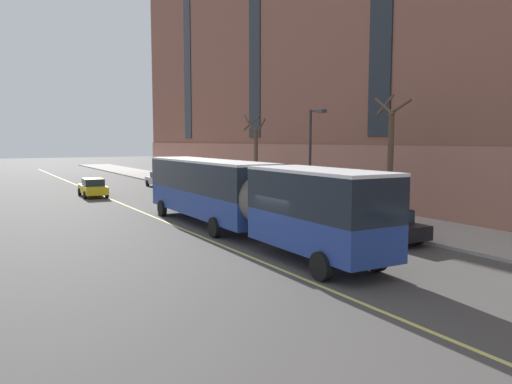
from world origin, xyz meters
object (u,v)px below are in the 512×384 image
at_px(parked_car_silver_5, 160,179).
at_px(fire_hydrant, 201,187).
at_px(parked_car_green_0, 187,185).
at_px(parked_car_black_2, 384,225).
at_px(street_tree_mid_block, 390,159).
at_px(parked_car_navy_4, 305,209).
at_px(street_lamp, 312,150).
at_px(city_bus, 238,193).
at_px(street_tree_far_uptown, 255,156).
at_px(taxi_cab, 93,188).

distance_m(parked_car_silver_5, fire_hydrant, 6.71).
xyz_separation_m(parked_car_green_0, parked_car_black_2, (0.10, -24.28, -0.00)).
xyz_separation_m(parked_car_green_0, street_tree_mid_block, (3.62, -21.01, 2.91)).
height_order(parked_car_navy_4, parked_car_silver_5, same).
distance_m(street_lamp, fire_hydrant, 17.38).
bearing_deg(parked_car_navy_4, parked_car_black_2, -89.02).
height_order(city_bus, parked_car_black_2, city_bus).
xyz_separation_m(street_tree_far_uptown, street_lamp, (-1.77, -10.23, 0.70)).
height_order(parked_car_silver_5, street_tree_mid_block, street_tree_mid_block).
distance_m(parked_car_black_2, parked_car_navy_4, 6.23).
height_order(taxi_cab, fire_hydrant, taxi_cab).
xyz_separation_m(parked_car_green_0, street_tree_far_uptown, (3.60, -5.96, 2.66)).
xyz_separation_m(city_bus, street_tree_far_uptown, (8.83, 13.74, 1.33)).
relative_size(street_tree_far_uptown, street_lamp, 1.03).
distance_m(city_bus, parked_car_black_2, 7.15).
relative_size(parked_car_green_0, parked_car_black_2, 1.04).
bearing_deg(fire_hydrant, parked_car_black_2, -93.72).
bearing_deg(street_tree_far_uptown, fire_hydrant, 105.45).
relative_size(parked_car_silver_5, street_tree_mid_block, 0.64).
height_order(parked_car_navy_4, fire_hydrant, parked_car_navy_4).
xyz_separation_m(city_bus, parked_car_black_2, (5.33, -4.57, -1.33)).
height_order(street_lamp, fire_hydrant, street_lamp).
bearing_deg(parked_car_navy_4, fire_hydrant, 84.73).
bearing_deg(parked_car_navy_4, city_bus, -162.43).
bearing_deg(street_tree_far_uptown, city_bus, -122.73).
relative_size(parked_car_navy_4, parked_car_silver_5, 0.96).
xyz_separation_m(parked_car_black_2, parked_car_silver_5, (-0.10, 31.55, 0.00)).
relative_size(parked_car_black_2, street_tree_far_uptown, 0.66).
bearing_deg(parked_car_black_2, parked_car_silver_5, 90.18).
distance_m(city_bus, parked_car_silver_5, 27.51).
relative_size(taxi_cab, fire_hydrant, 6.58).
height_order(parked_car_green_0, fire_hydrant, parked_car_green_0).
relative_size(parked_car_navy_4, taxi_cab, 0.93).
xyz_separation_m(city_bus, taxi_cab, (-2.57, 21.35, -1.33)).
height_order(parked_car_green_0, parked_car_navy_4, same).
bearing_deg(street_tree_mid_block, fire_hydrant, 94.95).
relative_size(taxi_cab, street_tree_far_uptown, 0.71).
xyz_separation_m(street_tree_mid_block, fire_hydrant, (-1.89, 21.81, -3.20)).
height_order(parked_car_navy_4, street_tree_mid_block, street_tree_mid_block).
xyz_separation_m(street_tree_far_uptown, fire_hydrant, (-1.87, 6.76, -2.95)).
height_order(taxi_cab, street_tree_mid_block, street_tree_mid_block).
xyz_separation_m(parked_car_green_0, fire_hydrant, (1.73, 0.80, -0.29)).
xyz_separation_m(taxi_cab, street_tree_mid_block, (11.43, -22.66, 2.91)).
xyz_separation_m(taxi_cab, street_lamp, (9.64, -17.84, 3.36)).
xyz_separation_m(parked_car_silver_5, fire_hydrant, (1.73, -6.47, -0.29)).
bearing_deg(taxi_cab, parked_car_silver_5, 35.80).
bearing_deg(parked_car_black_2, street_lamp, 77.92).
bearing_deg(street_tree_far_uptown, parked_car_navy_4, -106.61).
xyz_separation_m(city_bus, street_tree_mid_block, (8.85, -1.31, 1.58)).
height_order(street_tree_mid_block, fire_hydrant, street_tree_mid_block).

